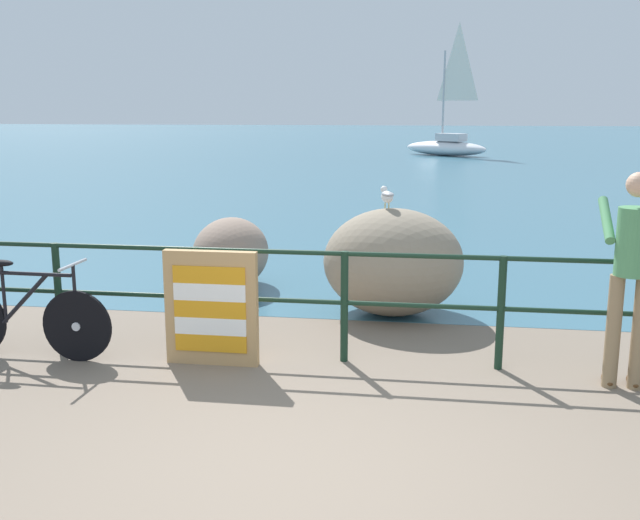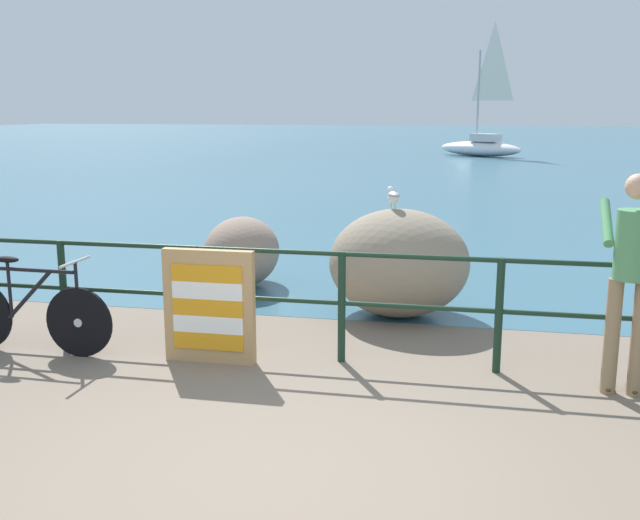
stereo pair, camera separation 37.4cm
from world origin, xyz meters
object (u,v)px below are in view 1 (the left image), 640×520
seagull (387,196)px  breakwater_boulder_main (393,262)px  person_at_railing (631,270)px  folded_deckchair_stack (211,308)px  breakwater_boulder_left (231,253)px  sailboat (447,141)px  bicycle (24,317)px

seagull → breakwater_boulder_main: bearing=-130.0°
person_at_railing → folded_deckchair_stack: size_ratio=1.71×
person_at_railing → breakwater_boulder_left: 5.04m
breakwater_boulder_main → breakwater_boulder_left: size_ratio=1.24×
sailboat → breakwater_boulder_main: bearing=121.7°
folded_deckchair_stack → sailboat: (2.61, 29.95, 0.19)m
breakwater_boulder_left → sailboat: bearing=83.2°
breakwater_boulder_main → seagull: size_ratio=4.57×
breakwater_boulder_main → sailboat: (1.10, 28.07, 0.11)m
person_at_railing → seagull: 2.87m
seagull → breakwater_boulder_left: bearing=44.8°
person_at_railing → folded_deckchair_stack: bearing=92.6°
folded_deckchair_stack → breakwater_boulder_main: size_ratio=0.67×
bicycle → person_at_railing: bearing=2.0°
bicycle → breakwater_boulder_main: (3.26, 1.98, 0.21)m
folded_deckchair_stack → breakwater_boulder_left: folded_deckchair_stack is taller
person_at_railing → breakwater_boulder_main: 2.80m
person_at_railing → breakwater_boulder_main: size_ratio=1.15×
bicycle → seagull: size_ratio=5.02×
sailboat → seagull: bearing=121.5°
bicycle → seagull: 3.88m
folded_deckchair_stack → seagull: bearing=53.2°
folded_deckchair_stack → breakwater_boulder_left: bearing=102.0°
bicycle → sailboat: 30.36m
breakwater_boulder_main → breakwater_boulder_left: 2.32m
bicycle → breakwater_boulder_left: (1.14, 2.93, 0.06)m
seagull → sailboat: sailboat is taller
folded_deckchair_stack → bicycle: bearing=-176.8°
bicycle → sailboat: size_ratio=0.28×
bicycle → folded_deckchair_stack: size_ratio=1.63×
seagull → folded_deckchair_stack: bearing=122.3°
bicycle → person_at_railing: 5.30m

